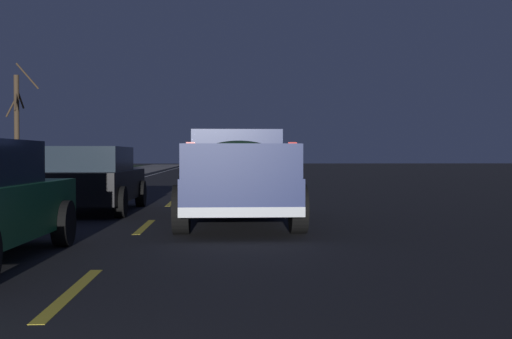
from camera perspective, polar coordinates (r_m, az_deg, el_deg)
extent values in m
plane|color=black|center=(28.58, -5.83, -1.40)|extent=(144.00, 144.00, 0.00)
cube|color=gray|center=(29.43, -16.99, -1.26)|extent=(108.00, 4.00, 0.12)
cube|color=yellow|center=(6.61, -16.12, -10.47)|extent=(2.40, 0.14, 0.01)
cube|color=yellow|center=(12.18, -9.91, -5.05)|extent=(2.40, 0.14, 0.01)
cube|color=yellow|center=(18.06, -7.59, -2.97)|extent=(2.40, 0.14, 0.01)
cube|color=yellow|center=(23.46, -6.49, -1.99)|extent=(2.40, 0.14, 0.01)
cube|color=yellow|center=(29.31, -5.76, -1.33)|extent=(2.40, 0.14, 0.01)
cube|color=yellow|center=(35.13, -5.27, -0.89)|extent=(2.40, 0.14, 0.01)
cube|color=yellow|center=(41.98, -4.88, -0.53)|extent=(2.40, 0.14, 0.01)
cube|color=yellow|center=(48.14, -4.61, -0.30)|extent=(2.40, 0.14, 0.01)
cube|color=yellow|center=(54.52, -4.41, -0.11)|extent=(2.40, 0.14, 0.01)
cube|color=yellow|center=(59.61, -4.27, 0.01)|extent=(2.40, 0.14, 0.01)
cube|color=yellow|center=(65.58, -4.14, 0.13)|extent=(2.40, 0.14, 0.01)
cube|color=yellow|center=(72.32, -4.02, 0.24)|extent=(2.40, 0.14, 0.01)
cube|color=yellow|center=(79.09, -3.92, 0.33)|extent=(2.40, 0.14, 0.01)
cube|color=silver|center=(28.96, -12.57, -1.38)|extent=(108.00, 0.14, 0.01)
cube|color=#141E4C|center=(12.67, -1.69, -1.76)|extent=(5.41, 2.04, 0.60)
cube|color=#141E4C|center=(13.84, -1.82, 1.60)|extent=(2.17, 1.85, 0.90)
cube|color=#1E2833|center=(12.80, -1.70, 1.85)|extent=(0.05, 1.44, 0.50)
cube|color=#141E4C|center=(11.59, -6.20, 0.81)|extent=(3.02, 0.10, 0.56)
cube|color=#141E4C|center=(11.64, 3.08, 0.82)|extent=(3.02, 0.10, 0.56)
cube|color=#141E4C|center=(10.00, -1.28, 0.74)|extent=(0.09, 1.88, 0.56)
cube|color=silver|center=(10.04, -1.28, -3.83)|extent=(0.13, 2.00, 0.16)
cube|color=red|center=(10.01, -5.87, 1.88)|extent=(0.06, 0.14, 0.20)
cube|color=red|center=(10.07, 3.27, 1.88)|extent=(0.06, 0.14, 0.20)
ellipsoid|color=#193823|center=(11.58, -1.55, 1.02)|extent=(2.60, 1.54, 0.64)
sphere|color=silver|center=(12.07, -3.32, 0.36)|extent=(0.40, 0.40, 0.40)
sphere|color=beige|center=(10.99, 0.11, 0.17)|extent=(0.34, 0.34, 0.34)
cylinder|color=black|center=(14.48, -5.84, -2.38)|extent=(0.84, 0.28, 0.84)
cylinder|color=black|center=(14.53, 2.08, -2.36)|extent=(0.84, 0.28, 0.84)
cylinder|color=black|center=(10.93, -6.69, -3.57)|extent=(0.84, 0.28, 0.84)
cylinder|color=black|center=(10.99, 3.79, -3.54)|extent=(0.84, 0.28, 0.84)
cube|color=black|center=(15.60, -14.33, -1.37)|extent=(4.43, 1.86, 0.70)
cube|color=#1E2833|center=(15.34, -14.54, 0.94)|extent=(2.49, 1.62, 0.56)
cylinder|color=black|center=(17.28, -16.18, -2.09)|extent=(0.68, 0.22, 0.68)
cylinder|color=black|center=(16.93, -10.26, -2.13)|extent=(0.68, 0.22, 0.68)
cylinder|color=black|center=(14.40, -19.10, -2.78)|extent=(0.68, 0.22, 0.68)
cylinder|color=black|center=(13.98, -12.02, -2.86)|extent=(0.68, 0.22, 0.68)
cube|color=red|center=(13.51, -16.27, -1.58)|extent=(0.10, 1.51, 0.10)
cylinder|color=black|center=(9.84, -16.83, -4.63)|extent=(0.68, 0.22, 0.68)
cylinder|color=#423323|center=(37.36, -20.61, 3.55)|extent=(0.28, 0.28, 5.72)
cylinder|color=#423323|center=(37.67, -19.77, 7.87)|extent=(0.55, 1.14, 1.43)
cylinder|color=#423323|center=(37.83, -20.35, 6.03)|extent=(0.91, 0.23, 1.16)
cylinder|color=#423323|center=(37.03, -20.69, 5.75)|extent=(0.90, 0.29, 1.16)
cylinder|color=#423323|center=(37.64, -21.02, 5.25)|extent=(0.34, 0.72, 1.14)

